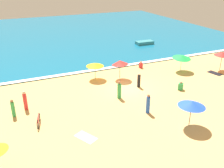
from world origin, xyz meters
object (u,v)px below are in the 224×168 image
object	(u,v)px
beach_umbrella_6	(223,54)
beach_umbrella_4	(95,65)
beach_umbrella_5	(182,57)
beachgoer_3	(181,86)
beachgoer_5	(148,104)
beach_umbrella_2	(192,104)
beachgoer_7	(119,90)
small_boat_0	(145,43)
beachgoer_1	(139,80)
beach_umbrella_1	(120,63)
beachgoer_0	(141,65)
beachgoer_4	(13,108)
parked_bicycle	(38,120)
beachgoer_6	(25,101)

from	to	relation	value
beach_umbrella_6	beach_umbrella_4	bearing A→B (deg)	166.66
beach_umbrella_5	beachgoer_3	size ratio (longest dim) A/B	2.52
beach_umbrella_5	beachgoer_5	xyz separation A→B (m)	(-9.06, -7.19, -0.95)
beach_umbrella_2	beachgoer_7	bearing A→B (deg)	114.91
beachgoer_7	beach_umbrella_4	bearing A→B (deg)	94.66
beach_umbrella_4	beachgoer_7	size ratio (longest dim) A/B	1.27
beachgoer_7	small_boat_0	world-z (taller)	beachgoer_7
beachgoer_1	small_boat_0	world-z (taller)	beachgoer_1
beachgoer_7	small_boat_0	size ratio (longest dim) A/B	0.59
beach_umbrella_1	beachgoer_0	xyz separation A→B (m)	(3.99, 2.12, -1.55)
beach_umbrella_2	beachgoer_5	size ratio (longest dim) A/B	1.38
beachgoer_4	beachgoer_7	world-z (taller)	beachgoer_7
beachgoer_1	beachgoer_3	xyz separation A→B (m)	(3.68, -2.36, -0.35)
parked_bicycle	beachgoer_0	size ratio (longest dim) A/B	1.94
beachgoer_1	small_boat_0	bearing A→B (deg)	57.52
beach_umbrella_1	beachgoer_7	distance (m)	5.05
small_boat_0	parked_bicycle	bearing A→B (deg)	-138.82
beachgoer_5	beachgoer_3	bearing A→B (deg)	25.68
beach_umbrella_2	beachgoer_1	bearing A→B (deg)	90.43
beach_umbrella_4	beachgoer_7	xyz separation A→B (m)	(0.45, -5.53, -0.89)
beach_umbrella_6	parked_bicycle	distance (m)	23.14
beachgoer_1	small_boat_0	xyz separation A→B (m)	(9.29, 14.60, -0.39)
beachgoer_5	beachgoer_7	world-z (taller)	beachgoer_5
beachgoer_1	beachgoer_7	xyz separation A→B (m)	(-3.01, -1.51, 0.08)
beachgoer_1	beachgoer_5	size ratio (longest dim) A/B	0.90
small_boat_0	beachgoer_7	bearing A→B (deg)	-127.37
beachgoer_3	small_boat_0	bearing A→B (deg)	71.67
parked_bicycle	beachgoer_7	size ratio (longest dim) A/B	1.00
beach_umbrella_5	small_boat_0	xyz separation A→B (m)	(2.17, 12.46, -1.43)
beach_umbrella_4	beachgoer_0	world-z (taller)	beach_umbrella_4
beach_umbrella_1	beachgoer_7	size ratio (longest dim) A/B	1.49
beach_umbrella_2	beachgoer_4	size ratio (longest dim) A/B	1.54
beach_umbrella_6	small_boat_0	bearing A→B (deg)	100.22
beach_umbrella_4	beachgoer_6	xyz separation A→B (m)	(-8.13, -4.20, -0.85)
beach_umbrella_6	beachgoer_3	world-z (taller)	beach_umbrella_6
beach_umbrella_6	beachgoer_3	xyz separation A→B (m)	(-8.18, -2.74, -1.71)
beach_umbrella_6	beachgoer_6	bearing A→B (deg)	-178.62
beachgoer_1	beachgoer_5	xyz separation A→B (m)	(-1.93, -5.05, 0.09)
beach_umbrella_1	beachgoer_4	world-z (taller)	beach_umbrella_1
beach_umbrella_1	beachgoer_1	bearing A→B (deg)	-73.61
beach_umbrella_4	beachgoer_0	bearing A→B (deg)	8.85
beach_umbrella_4	beachgoer_1	size ratio (longest dim) A/B	1.40
small_boat_0	beach_umbrella_4	bearing A→B (deg)	-140.31
beachgoer_3	beachgoer_5	xyz separation A→B (m)	(-5.61, -2.70, 0.44)
beach_umbrella_1	beach_umbrella_2	size ratio (longest dim) A/B	1.07
beach_umbrella_2	beachgoer_1	size ratio (longest dim) A/B	1.53
beach_umbrella_1	parked_bicycle	world-z (taller)	beach_umbrella_1
beach_umbrella_4	beachgoer_5	xyz separation A→B (m)	(1.53, -9.07, -0.88)
beachgoer_4	beachgoer_0	bearing A→B (deg)	20.87
parked_bicycle	beach_umbrella_5	bearing A→B (deg)	16.20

